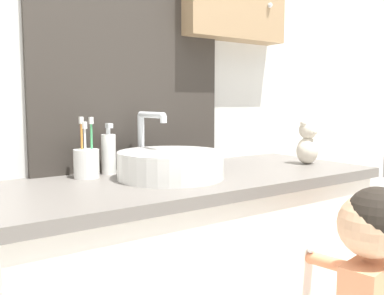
{
  "coord_description": "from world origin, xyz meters",
  "views": [
    {
      "loc": [
        -0.81,
        -0.81,
        1.11
      ],
      "look_at": [
        -0.03,
        0.28,
        0.96
      ],
      "focal_mm": 40.0,
      "sensor_mm": 36.0,
      "label": 1
    }
  ],
  "objects_px": {
    "sink_basin": "(170,163)",
    "toothbrush_holder": "(86,162)",
    "soap_dispenser": "(109,153)",
    "child_figure": "(368,289)",
    "teddy_bear": "(308,143)"
  },
  "relations": [
    {
      "from": "sink_basin",
      "to": "soap_dispenser",
      "type": "distance_m",
      "value": 0.23
    },
    {
      "from": "sink_basin",
      "to": "soap_dispenser",
      "type": "xyz_separation_m",
      "value": [
        -0.13,
        0.18,
        0.02
      ]
    },
    {
      "from": "child_figure",
      "to": "teddy_bear",
      "type": "bearing_deg",
      "value": 60.8
    },
    {
      "from": "sink_basin",
      "to": "toothbrush_holder",
      "type": "xyz_separation_m",
      "value": [
        -0.22,
        0.16,
        0.0
      ]
    },
    {
      "from": "toothbrush_holder",
      "to": "teddy_bear",
      "type": "height_order",
      "value": "toothbrush_holder"
    },
    {
      "from": "soap_dispenser",
      "to": "teddy_bear",
      "type": "height_order",
      "value": "teddy_bear"
    },
    {
      "from": "soap_dispenser",
      "to": "child_figure",
      "type": "relative_size",
      "value": 0.2
    },
    {
      "from": "teddy_bear",
      "to": "toothbrush_holder",
      "type": "bearing_deg",
      "value": 165.89
    },
    {
      "from": "toothbrush_holder",
      "to": "teddy_bear",
      "type": "xyz_separation_m",
      "value": [
        0.82,
        -0.21,
        0.03
      ]
    },
    {
      "from": "sink_basin",
      "to": "soap_dispenser",
      "type": "relative_size",
      "value": 2.27
    },
    {
      "from": "soap_dispenser",
      "to": "child_figure",
      "type": "distance_m",
      "value": 0.9
    },
    {
      "from": "sink_basin",
      "to": "toothbrush_holder",
      "type": "relative_size",
      "value": 2.0
    },
    {
      "from": "sink_basin",
      "to": "child_figure",
      "type": "bearing_deg",
      "value": -52.77
    },
    {
      "from": "soap_dispenser",
      "to": "child_figure",
      "type": "bearing_deg",
      "value": -53.38
    },
    {
      "from": "sink_basin",
      "to": "child_figure",
      "type": "distance_m",
      "value": 0.69
    }
  ]
}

